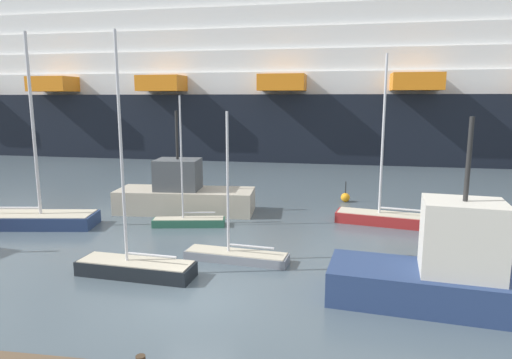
# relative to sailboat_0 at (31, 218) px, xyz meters

# --- Properties ---
(ground_plane) EXTENTS (600.00, 600.00, 0.00)m
(ground_plane) POSITION_rel_sailboat_0_xyz_m (11.74, -7.86, -0.51)
(ground_plane) COLOR #4C5B66
(sailboat_0) EXTENTS (7.32, 3.11, 10.49)m
(sailboat_0) POSITION_rel_sailboat_0_xyz_m (0.00, 0.00, 0.00)
(sailboat_0) COLOR navy
(sailboat_0) RESTS_ON ground_plane
(sailboat_1) EXTENTS (4.69, 1.66, 6.53)m
(sailboat_1) POSITION_rel_sailboat_0_xyz_m (12.36, -3.58, -0.18)
(sailboat_1) COLOR gray
(sailboat_1) RESTS_ON ground_plane
(sailboat_2) EXTENTS (4.11, 1.64, 7.21)m
(sailboat_2) POSITION_rel_sailboat_0_xyz_m (8.66, 1.43, -0.15)
(sailboat_2) COLOR #2D6B51
(sailboat_2) RESTS_ON ground_plane
(sailboat_3) EXTENTS (5.88, 2.64, 9.43)m
(sailboat_3) POSITION_rel_sailboat_0_xyz_m (19.70, 3.43, -0.05)
(sailboat_3) COLOR maroon
(sailboat_3) RESTS_ON ground_plane
(sailboat_4) EXTENTS (4.89, 1.79, 9.58)m
(sailboat_4) POSITION_rel_sailboat_0_xyz_m (8.69, -5.84, -0.06)
(sailboat_4) COLOR black
(sailboat_4) RESTS_ON ground_plane
(fishing_boat_0) EXTENTS (8.63, 3.21, 6.33)m
(fishing_boat_0) POSITION_rel_sailboat_0_xyz_m (7.44, 4.42, 0.62)
(fishing_boat_0) COLOR #BCB29E
(fishing_boat_0) RESTS_ON ground_plane
(fishing_boat_2) EXTENTS (8.16, 3.71, 6.48)m
(fishing_boat_2) POSITION_rel_sailboat_0_xyz_m (20.43, -6.81, 0.74)
(fishing_boat_2) COLOR navy
(fishing_boat_2) RESTS_ON ground_plane
(channel_buoy_1) EXTENTS (0.62, 0.62, 1.44)m
(channel_buoy_1) POSITION_rel_sailboat_0_xyz_m (17.61, 8.84, -0.19)
(channel_buoy_1) COLOR orange
(channel_buoy_1) RESTS_ON ground_plane
(cruise_ship) EXTENTS (137.22, 26.13, 26.62)m
(cruise_ship) POSITION_rel_sailboat_0_xyz_m (-1.95, 37.31, 8.07)
(cruise_ship) COLOR black
(cruise_ship) RESTS_ON ground_plane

